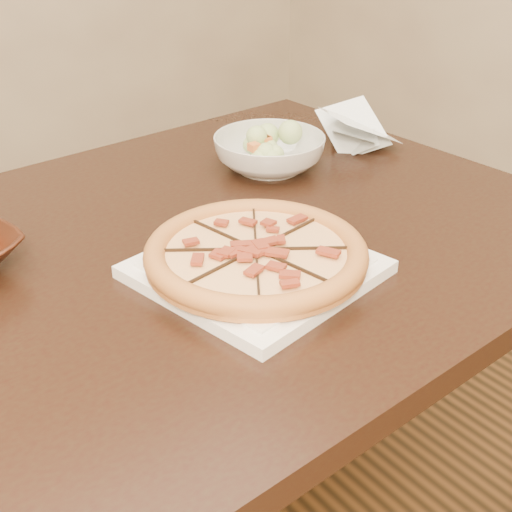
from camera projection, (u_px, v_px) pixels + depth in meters
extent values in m
cube|color=black|center=(142.00, 271.00, 1.04)|extent=(1.43, 0.97, 0.04)
cylinder|color=black|center=(298.00, 268.00, 1.79)|extent=(0.07, 0.07, 0.71)
cube|color=white|center=(256.00, 269.00, 0.98)|extent=(0.33, 0.33, 0.02)
cube|color=white|center=(256.00, 262.00, 0.98)|extent=(0.28, 0.28, 0.00)
cylinder|color=#B26E40|center=(256.00, 257.00, 0.97)|extent=(0.30, 0.30, 0.01)
torus|color=#B26E40|center=(256.00, 252.00, 0.97)|extent=(0.31, 0.31, 0.03)
cylinder|color=beige|center=(256.00, 253.00, 0.97)|extent=(0.25, 0.25, 0.01)
cube|color=black|center=(256.00, 250.00, 0.97)|extent=(0.06, 0.30, 0.01)
cube|color=black|center=(256.00, 250.00, 0.97)|extent=(0.25, 0.18, 0.01)
cube|color=black|center=(256.00, 250.00, 0.97)|extent=(0.30, 0.06, 0.01)
cube|color=black|center=(256.00, 250.00, 0.97)|extent=(0.18, 0.25, 0.01)
cube|color=maroon|center=(267.00, 242.00, 0.98)|extent=(0.03, 0.02, 0.00)
cube|color=maroon|center=(274.00, 233.00, 1.01)|extent=(0.03, 0.02, 0.00)
cube|color=maroon|center=(271.00, 223.00, 1.03)|extent=(0.03, 0.03, 0.00)
cube|color=maroon|center=(257.00, 237.00, 0.99)|extent=(0.03, 0.03, 0.00)
cube|color=maroon|center=(247.00, 228.00, 1.02)|extent=(0.02, 0.03, 0.00)
cube|color=maroon|center=(230.00, 222.00, 1.04)|extent=(0.02, 0.03, 0.00)
cube|color=maroon|center=(238.00, 237.00, 0.99)|extent=(0.02, 0.02, 0.00)
cube|color=maroon|center=(218.00, 234.00, 1.00)|extent=(0.02, 0.03, 0.00)
cube|color=maroon|center=(193.00, 235.00, 1.00)|extent=(0.02, 0.03, 0.00)
cube|color=maroon|center=(222.00, 245.00, 0.97)|extent=(0.03, 0.03, 0.00)
cube|color=maroon|center=(200.00, 250.00, 0.96)|extent=(0.03, 0.02, 0.00)
cube|color=maroon|center=(237.00, 251.00, 0.96)|extent=(0.03, 0.02, 0.00)
cube|color=maroon|center=(221.00, 259.00, 0.94)|extent=(0.02, 0.02, 0.00)
cube|color=maroon|center=(211.00, 270.00, 0.91)|extent=(0.03, 0.02, 0.00)
cube|color=maroon|center=(243.00, 259.00, 0.94)|extent=(0.03, 0.02, 0.00)
cube|color=maroon|center=(243.00, 271.00, 0.91)|extent=(0.03, 0.03, 0.00)
cube|color=maroon|center=(254.00, 283.00, 0.89)|extent=(0.03, 0.03, 0.00)
cube|color=maroon|center=(263.00, 263.00, 0.93)|extent=(0.02, 0.03, 0.00)
cube|color=maroon|center=(281.00, 272.00, 0.91)|extent=(0.02, 0.03, 0.00)
cube|color=maroon|center=(268.00, 254.00, 0.95)|extent=(0.02, 0.02, 0.00)
cube|color=maroon|center=(288.00, 259.00, 0.94)|extent=(0.02, 0.03, 0.00)
cube|color=maroon|center=(313.00, 259.00, 0.94)|extent=(0.02, 0.03, 0.00)
cube|color=maroon|center=(280.00, 249.00, 0.96)|extent=(0.03, 0.03, 0.00)
cube|color=maroon|center=(301.00, 246.00, 0.97)|extent=(0.03, 0.02, 0.00)
cube|color=maroon|center=(317.00, 238.00, 0.99)|extent=(0.03, 0.02, 0.00)
cube|color=maroon|center=(281.00, 240.00, 0.99)|extent=(0.02, 0.02, 0.00)
imported|color=silver|center=(269.00, 153.00, 1.31)|extent=(0.26, 0.26, 0.06)
sphere|color=#B9DC87|center=(270.00, 127.00, 1.29)|extent=(0.04, 0.04, 0.04)
sphere|color=#B9DC87|center=(273.00, 123.00, 1.30)|extent=(0.04, 0.04, 0.04)
sphere|color=#B9DC87|center=(263.00, 120.00, 1.32)|extent=(0.04, 0.04, 0.04)
sphere|color=#B9DC87|center=(265.00, 126.00, 1.29)|extent=(0.04, 0.04, 0.04)
sphere|color=#B9DC87|center=(253.00, 127.00, 1.29)|extent=(0.04, 0.04, 0.04)
sphere|color=#B9DC87|center=(269.00, 127.00, 1.28)|extent=(0.04, 0.04, 0.04)
sphere|color=#B9DC87|center=(266.00, 131.00, 1.27)|extent=(0.04, 0.04, 0.04)
sphere|color=#B9DC87|center=(277.00, 134.00, 1.25)|extent=(0.04, 0.04, 0.04)
sphere|color=#B9DC87|center=(276.00, 128.00, 1.28)|extent=(0.04, 0.04, 0.04)
sphere|color=#B9DC87|center=(288.00, 127.00, 1.29)|extent=(0.04, 0.04, 0.04)
cube|color=orange|center=(273.00, 126.00, 1.32)|extent=(0.02, 0.02, 0.01)
cube|color=orange|center=(255.00, 129.00, 1.30)|extent=(0.02, 0.02, 0.01)
cube|color=orange|center=(256.00, 135.00, 1.27)|extent=(0.02, 0.02, 0.01)
cube|color=orange|center=(277.00, 137.00, 1.27)|extent=(0.02, 0.02, 0.01)
cube|color=orange|center=(287.00, 131.00, 1.29)|extent=(0.02, 0.02, 0.01)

